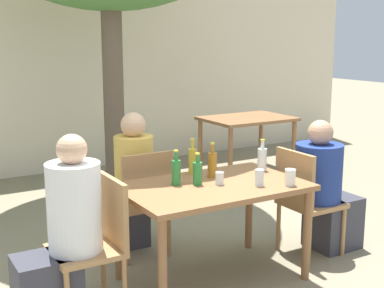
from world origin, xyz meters
TOP-DOWN VIEW (x-y plane):
  - ground_plane at (0.00, 0.00)m, footprint 30.00×30.00m
  - cafe_building_wall at (0.00, 3.85)m, footprint 10.00×0.08m
  - dining_table_front at (0.00, 0.00)m, footprint 1.34×0.84m
  - dining_table_back at (2.17, 2.51)m, footprint 1.15×0.84m
  - patio_chair_0 at (-0.90, 0.00)m, footprint 0.44×0.44m
  - patio_chair_1 at (0.90, 0.00)m, footprint 0.44×0.44m
  - patio_chair_2 at (-0.27, 0.65)m, footprint 0.44×0.44m
  - person_seated_0 at (-1.13, -0.00)m, footprint 0.57×0.35m
  - person_seated_1 at (1.13, -0.00)m, footprint 0.60×0.39m
  - person_seated_2 at (-0.27, 0.89)m, footprint 0.33×0.56m
  - green_bottle_0 at (-0.10, 0.05)m, footprint 0.07×0.07m
  - water_bottle_1 at (0.56, 0.14)m, footprint 0.07×0.07m
  - oil_cruet_2 at (0.03, 0.34)m, footprint 0.06×0.06m
  - amber_bottle_3 at (0.10, 0.17)m, footprint 0.07×0.07m
  - green_bottle_4 at (-0.24, 0.13)m, footprint 0.07×0.07m
  - drinking_glass_0 at (0.47, -0.31)m, footprint 0.08×0.08m
  - drinking_glass_1 at (0.27, -0.21)m, footprint 0.07×0.07m
  - drinking_glass_2 at (0.04, -0.03)m, footprint 0.06×0.06m

SIDE VIEW (x-z plane):
  - ground_plane at x=0.00m, z-range 0.00..0.00m
  - patio_chair_0 at x=-0.90m, z-range 0.06..0.97m
  - patio_chair_1 at x=0.90m, z-range 0.06..0.97m
  - patio_chair_2 at x=-0.27m, z-range 0.06..0.97m
  - person_seated_1 at x=1.13m, z-range -0.05..1.08m
  - person_seated_2 at x=-0.27m, z-range -0.07..1.13m
  - person_seated_0 at x=-1.13m, z-range -0.06..1.16m
  - dining_table_back at x=2.17m, z-range 0.27..1.02m
  - dining_table_front at x=0.00m, z-range 0.28..1.03m
  - drinking_glass_2 at x=0.04m, z-range 0.75..0.84m
  - drinking_glass_0 at x=0.47m, z-range 0.75..0.87m
  - drinking_glass_1 at x=0.27m, z-range 0.75..0.87m
  - green_bottle_0 at x=-0.10m, z-range 0.72..0.96m
  - water_bottle_1 at x=0.56m, z-range 0.72..0.97m
  - green_bottle_4 at x=-0.24m, z-range 0.72..0.98m
  - amber_bottle_3 at x=0.10m, z-range 0.71..0.99m
  - oil_cruet_2 at x=0.03m, z-range 0.71..1.00m
  - cafe_building_wall at x=0.00m, z-range 0.00..2.80m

